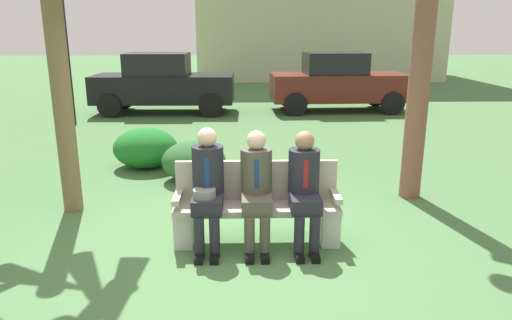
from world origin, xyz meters
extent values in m
plane|color=#476F40|center=(0.00, 0.00, 0.00)|extent=(80.00, 80.00, 0.00)
cube|color=#B7AD9E|center=(0.28, 0.15, 0.42)|extent=(1.81, 0.44, 0.07)
cube|color=#B7AD9E|center=(0.28, 0.34, 0.68)|extent=(1.81, 0.06, 0.45)
cube|color=#B7AD9E|center=(-0.59, 0.15, 0.55)|extent=(0.08, 0.44, 0.06)
cube|color=#B7AD9E|center=(1.14, 0.15, 0.55)|extent=(0.08, 0.44, 0.06)
cube|color=silver|center=(-0.53, 0.15, 0.19)|extent=(0.20, 0.37, 0.38)
cube|color=silver|center=(1.08, 0.15, 0.19)|extent=(0.20, 0.37, 0.38)
cube|color=#23232D|center=(-0.25, -0.02, 0.53)|extent=(0.32, 0.38, 0.16)
cylinder|color=#23232D|center=(-0.33, -0.21, 0.23)|extent=(0.11, 0.11, 0.45)
cylinder|color=#23232D|center=(-0.17, -0.21, 0.23)|extent=(0.11, 0.11, 0.45)
cube|color=black|center=(-0.33, -0.27, 0.04)|extent=(0.09, 0.22, 0.07)
cube|color=black|center=(-0.17, -0.27, 0.04)|extent=(0.09, 0.22, 0.07)
cylinder|color=#23232D|center=(-0.25, 0.17, 0.85)|extent=(0.34, 0.34, 0.53)
cube|color=navy|center=(-0.25, 0.01, 0.87)|extent=(0.05, 0.01, 0.34)
sphere|color=beige|center=(-0.25, 0.17, 1.21)|extent=(0.21, 0.21, 0.21)
cylinder|color=slate|center=(-0.28, -0.04, 0.66)|extent=(0.24, 0.24, 0.09)
cube|color=#4C473D|center=(0.27, -0.02, 0.53)|extent=(0.32, 0.38, 0.16)
cylinder|color=#4C473D|center=(0.19, -0.21, 0.23)|extent=(0.11, 0.11, 0.45)
cylinder|color=#4C473D|center=(0.35, -0.21, 0.23)|extent=(0.11, 0.11, 0.45)
cube|color=black|center=(0.19, -0.27, 0.04)|extent=(0.09, 0.22, 0.07)
cube|color=black|center=(0.35, -0.27, 0.04)|extent=(0.09, 0.22, 0.07)
cylinder|color=#4C473D|center=(0.27, 0.17, 0.83)|extent=(0.34, 0.34, 0.50)
cube|color=navy|center=(0.27, 0.01, 0.85)|extent=(0.05, 0.01, 0.32)
sphere|color=beige|center=(0.27, 0.17, 1.17)|extent=(0.21, 0.21, 0.21)
cube|color=#23232D|center=(0.79, -0.02, 0.53)|extent=(0.32, 0.38, 0.16)
cylinder|color=#23232D|center=(0.71, -0.21, 0.23)|extent=(0.11, 0.11, 0.45)
cylinder|color=#23232D|center=(0.87, -0.21, 0.23)|extent=(0.11, 0.11, 0.45)
cube|color=black|center=(0.71, -0.27, 0.04)|extent=(0.09, 0.22, 0.07)
cube|color=black|center=(0.87, -0.27, 0.04)|extent=(0.09, 0.22, 0.07)
cylinder|color=#23232D|center=(0.79, 0.17, 0.83)|extent=(0.34, 0.34, 0.49)
cube|color=maroon|center=(0.79, 0.01, 0.85)|extent=(0.05, 0.01, 0.31)
sphere|color=#9E7556|center=(0.79, 0.17, 1.16)|extent=(0.21, 0.21, 0.21)
cylinder|color=brown|center=(2.51, 1.63, 2.13)|extent=(0.29, 0.29, 4.26)
cylinder|color=brown|center=(-2.12, 1.22, 1.64)|extent=(0.24, 0.24, 3.29)
ellipsoid|color=#1E6D26|center=(-1.56, 3.22, 0.34)|extent=(1.09, 1.00, 0.68)
ellipsoid|color=#2C5C2F|center=(-0.65, 2.46, 0.31)|extent=(1.00, 0.92, 0.63)
cube|color=black|center=(-2.12, 8.79, 0.70)|extent=(3.92, 1.61, 0.76)
cube|color=black|center=(-2.27, 8.79, 1.38)|extent=(1.72, 1.38, 0.60)
cylinder|color=black|center=(-0.74, 9.55, 0.32)|extent=(0.64, 0.15, 0.64)
cylinder|color=black|center=(-0.76, 7.99, 0.32)|extent=(0.64, 0.15, 0.64)
cylinder|color=black|center=(-3.47, 9.58, 0.32)|extent=(0.64, 0.15, 0.64)
cylinder|color=black|center=(-3.49, 8.02, 0.32)|extent=(0.64, 0.15, 0.64)
cube|color=#591E19|center=(2.90, 8.98, 0.70)|extent=(3.96, 1.70, 0.76)
cube|color=black|center=(2.75, 8.97, 1.38)|extent=(1.75, 1.42, 0.60)
cylinder|color=black|center=(4.24, 9.81, 0.32)|extent=(0.64, 0.16, 0.64)
cylinder|color=black|center=(4.30, 8.25, 0.32)|extent=(0.64, 0.16, 0.64)
cylinder|color=black|center=(1.51, 9.71, 0.32)|extent=(0.64, 0.16, 0.64)
cylinder|color=black|center=(1.57, 8.15, 0.32)|extent=(0.64, 0.16, 0.64)
cylinder|color=black|center=(-4.12, 7.07, 1.67)|extent=(0.10, 0.10, 3.35)
camera|label=1|loc=(0.14, -4.71, 2.31)|focal=33.11mm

